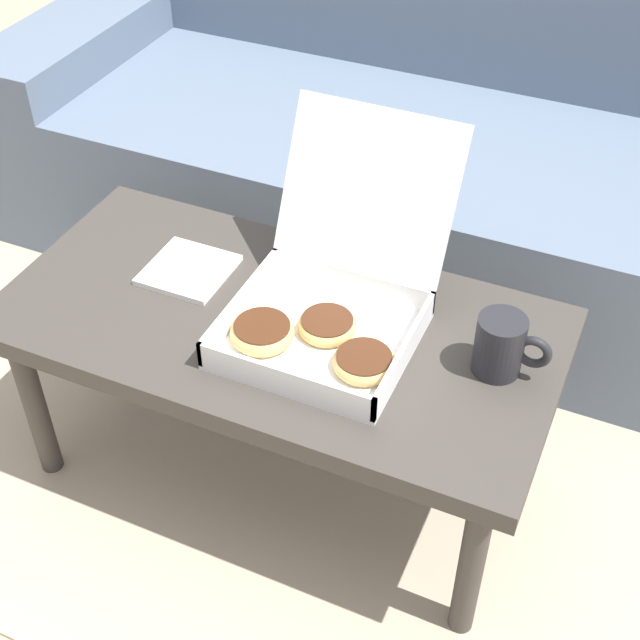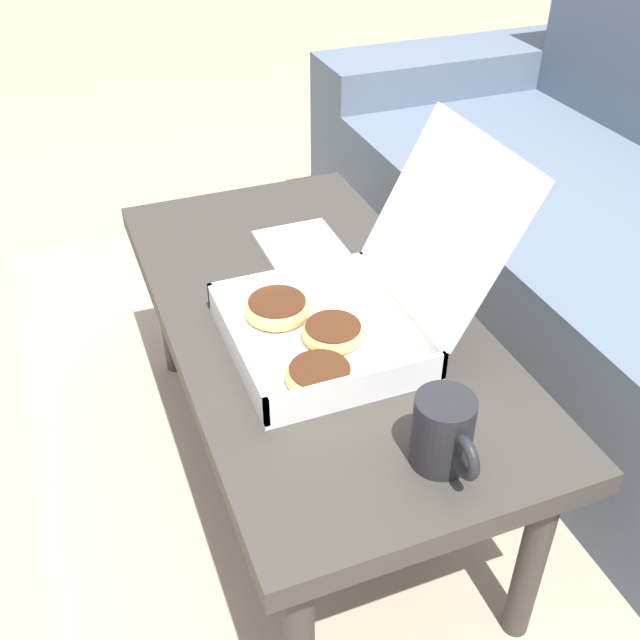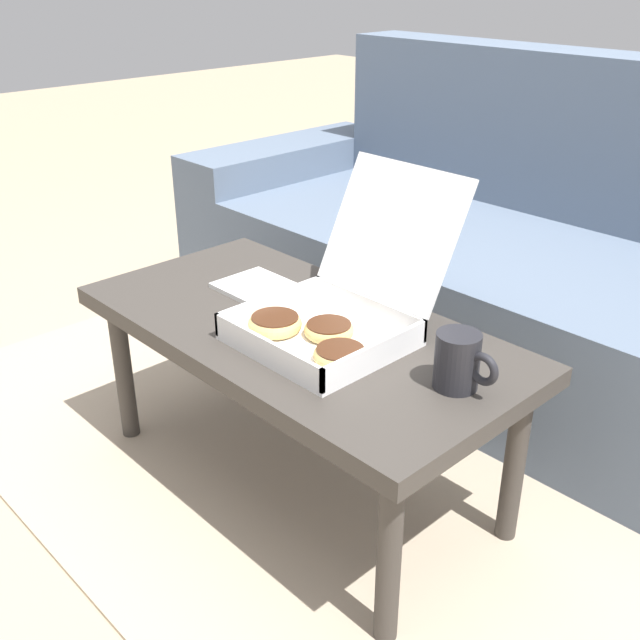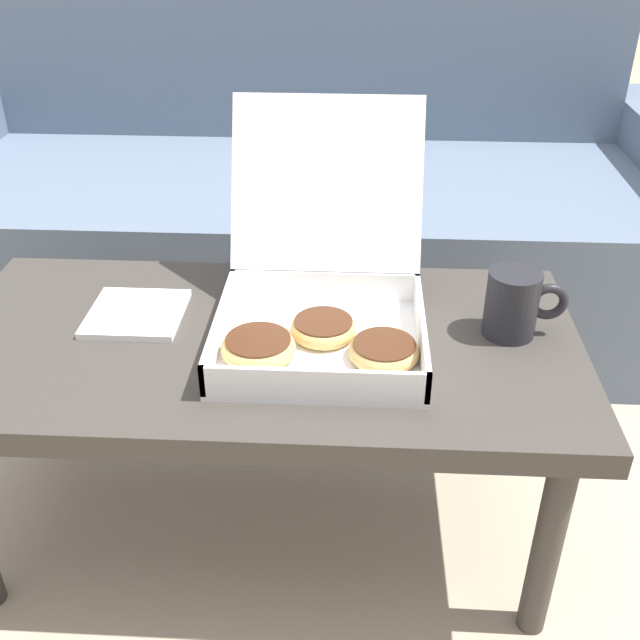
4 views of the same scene
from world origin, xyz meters
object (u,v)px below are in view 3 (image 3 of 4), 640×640
at_px(couch, 519,272).
at_px(pastry_box, 333,311).
at_px(coffee_table, 298,343).
at_px(coffee_mug, 459,361).

relative_size(couch, pastry_box, 5.14).
distance_m(coffee_table, pastry_box, 0.14).
bearing_deg(pastry_box, coffee_table, -172.85).
bearing_deg(coffee_mug, coffee_table, -175.14).
height_order(couch, coffee_table, couch).
bearing_deg(coffee_table, coffee_mug, 4.86).
xyz_separation_m(couch, pastry_box, (0.09, -0.86, 0.19)).
height_order(pastry_box, coffee_mug, pastry_box).
relative_size(coffee_table, coffee_mug, 7.88).
xyz_separation_m(coffee_table, coffee_mug, (0.39, 0.03, 0.10)).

